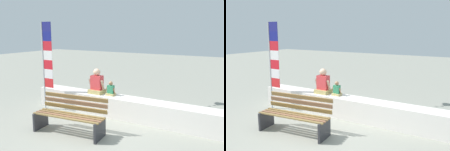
{
  "view_description": "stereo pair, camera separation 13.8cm",
  "coord_description": "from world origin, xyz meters",
  "views": [
    {
      "loc": [
        3.15,
        -4.71,
        2.45
      ],
      "look_at": [
        -0.29,
        1.18,
        1.19
      ],
      "focal_mm": 38.83,
      "sensor_mm": 36.0,
      "label": 1
    },
    {
      "loc": [
        3.26,
        -4.64,
        2.45
      ],
      "look_at": [
        -0.29,
        1.18,
        1.19
      ],
      "focal_mm": 38.83,
      "sensor_mm": 36.0,
      "label": 2
    }
  ],
  "objects": [
    {
      "name": "park_bench",
      "position": [
        -0.55,
        -0.39,
        0.43
      ],
      "size": [
        1.85,
        0.81,
        0.88
      ],
      "color": "olive",
      "rests_on": "ground"
    },
    {
      "name": "flag_banner",
      "position": [
        -2.29,
        0.61,
        1.58
      ],
      "size": [
        0.4,
        0.05,
        2.71
      ],
      "color": "#B7B7BC",
      "rests_on": "ground"
    },
    {
      "name": "person_adult",
      "position": [
        -0.83,
        1.19,
        0.88
      ],
      "size": [
        0.49,
        0.36,
        0.76
      ],
      "color": "tan",
      "rests_on": "seawall_ledge"
    },
    {
      "name": "person_child",
      "position": [
        -0.35,
        1.19,
        0.75
      ],
      "size": [
        0.27,
        0.2,
        0.42
      ],
      "color": "tan",
      "rests_on": "seawall_ledge"
    },
    {
      "name": "seawall_ledge",
      "position": [
        0.0,
        1.18,
        0.29
      ],
      "size": [
        5.81,
        0.56,
        0.59
      ],
      "primitive_type": "cube",
      "color": "silver",
      "rests_on": "ground"
    },
    {
      "name": "ground_plane",
      "position": [
        0.0,
        0.0,
        0.0
      ],
      "size": [
        40.0,
        40.0,
        0.0
      ],
      "primitive_type": "plane",
      "color": "gray"
    }
  ]
}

